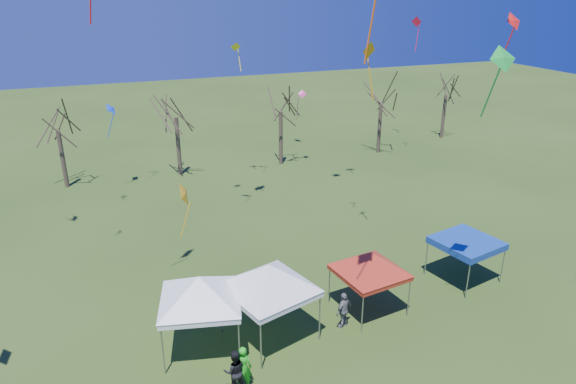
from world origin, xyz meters
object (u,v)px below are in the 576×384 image
Objects in this scene: tent_white_west at (199,282)px; tree_1 at (54,110)px; tree_5 at (448,79)px; tent_white_mid at (269,270)px; tent_blue at (467,243)px; person_dark at (235,371)px; tree_2 at (174,96)px; tent_red at (371,256)px; person_grey at (344,310)px; tree_3 at (281,92)px; person_green at (243,367)px; tree_4 at (382,85)px.

tree_1 is at bearing 104.57° from tent_white_west.
tree_5 is 35.13m from tent_white_mid.
tent_blue reaches higher than person_dark.
tree_2 reaches higher than tent_white_mid.
tent_red is at bearing -132.31° from tree_5.
tree_3 is at bearing -129.73° from person_grey.
tree_1 is at bearing 132.10° from tent_blue.
tent_red reaches higher than person_dark.
tent_blue is at bearing 2.53° from tent_white_west.
person_green is at bearing -94.27° from tree_2.
tent_white_mid is (-8.32, -21.47, -2.87)m from tree_3.
tent_white_mid is at bearing -175.30° from tent_blue.
person_green is at bearing -129.22° from tree_4.
tree_3 reaches higher than tent_white_west.
tree_1 is 4.48× the size of person_grey.
tree_4 is 1.06× the size of tree_5.
tent_white_mid reaches higher than tent_white_west.
tent_white_west is 2.53× the size of person_grey.
tree_1 is at bearing -67.35° from person_dark.
tree_2 is 24.97m from person_green.
person_green is (6.58, -24.58, -4.91)m from tree_1.
tree_3 is 9.32m from tree_4.
tent_white_west is at bearing -34.49° from person_grey.
tree_2 is at bearing 90.22° from tent_white_mid.
tree_1 is 34.52m from tree_5.
tree_4 is at bearing -121.22° from person_dark.
tent_red is at bearing -99.33° from tree_3.
person_dark is at bearing -113.70° from tree_3.
tent_white_west is at bearing -75.43° from tree_1.
tree_3 is 4.70× the size of person_grey.
tree_1 is 25.93m from person_grey.
person_green is 0.34m from person_dark.
tree_4 is at bearing 50.53° from tent_white_mid.
person_grey is (-14.44, -21.97, -5.22)m from tree_4.
tree_3 is 1.06× the size of tree_5.
tree_4 is at bearing 58.85° from tent_red.
tree_1 is 23.79m from tent_white_mid.
tree_2 reaches higher than tree_5.
tree_3 reaches higher than person_green.
tent_blue is at bearing -140.24° from person_green.
tree_2 is 22.41m from tent_red.
tree_5 is (34.49, 1.42, -0.06)m from tree_1.
tree_2 is 2.47× the size of tent_blue.
tent_white_mid is (0.08, -21.80, -3.08)m from tree_2.
tree_5 is 4.43× the size of person_grey.
person_dark is (-19.87, -23.99, -5.20)m from tree_4.
tent_red is at bearing -121.15° from tree_4.
tree_3 is 21.11m from tent_blue.
tent_white_mid is (2.82, -0.28, 0.10)m from tent_white_west.
tree_4 is 31.33m from person_green.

